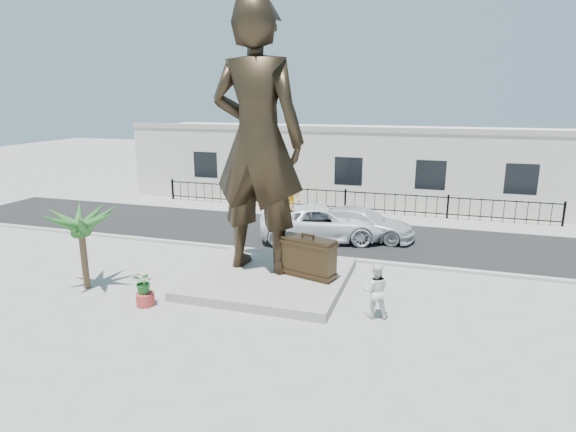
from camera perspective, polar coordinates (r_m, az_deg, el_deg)
name	(u,v)px	position (r m, az deg, el deg)	size (l,w,h in m)	color
ground	(269,300)	(15.62, -2.23, -9.93)	(100.00, 100.00, 0.00)	#9E9991
street	(326,234)	(22.87, 4.50, -2.12)	(40.00, 7.00, 0.01)	black
curb	(306,255)	(19.61, 2.19, -4.68)	(40.00, 0.25, 0.12)	#A5A399
far_sidewalk	(342,215)	(26.66, 6.44, 0.17)	(40.00, 2.50, 0.02)	#9E9991
plinth	(270,278)	(17.02, -2.13, -7.31)	(5.20, 5.20, 0.30)	gray
fence	(345,201)	(27.29, 6.79, 1.76)	(22.00, 0.10, 1.20)	black
building	(358,163)	(31.10, 8.34, 6.19)	(28.00, 7.00, 4.40)	silver
statue	(257,141)	(16.60, -3.64, 8.88)	(3.33, 2.18, 9.12)	black
suitcase	(308,257)	(16.52, 2.33, -4.89)	(1.95, 0.62, 1.38)	#332515
tourist	(375,291)	(14.41, 10.32, -8.68)	(0.81, 0.63, 1.66)	white
car_white	(322,223)	(21.71, 4.05, -0.84)	(2.58, 5.60, 1.56)	white
car_silver	(361,223)	(22.20, 8.67, -0.85)	(1.96, 4.82, 1.40)	silver
worker	(291,197)	(27.22, 0.39, 2.29)	(1.03, 0.59, 1.59)	orange
palm_tree	(87,288)	(17.91, -22.68, -7.85)	(1.80, 1.80, 3.20)	#21521D
planter	(145,299)	(15.80, -16.55, -9.45)	(0.56, 0.56, 0.40)	#AE332E
shrub	(144,282)	(15.59, -16.69, -7.54)	(0.66, 0.57, 0.73)	#1E5E22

